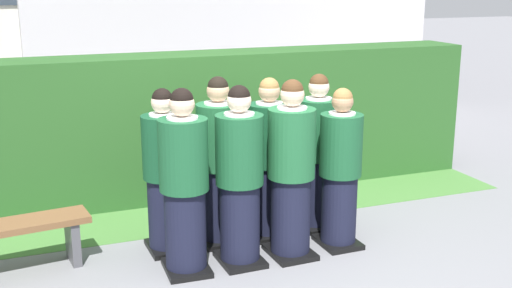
% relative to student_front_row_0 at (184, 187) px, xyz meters
% --- Properties ---
extents(ground_plane, '(60.00, 60.00, 0.00)m').
position_rel_student_front_row_0_xyz_m(ground_plane, '(0.78, -0.01, -0.80)').
color(ground_plane, slate).
extents(student_front_row_0, '(0.44, 0.50, 1.68)m').
position_rel_student_front_row_0_xyz_m(student_front_row_0, '(0.00, 0.00, 0.00)').
color(student_front_row_0, black).
rests_on(student_front_row_0, ground).
extents(student_front_row_1, '(0.43, 0.53, 1.67)m').
position_rel_student_front_row_0_xyz_m(student_front_row_1, '(0.51, -0.01, -0.00)').
color(student_front_row_1, black).
rests_on(student_front_row_1, ground).
extents(student_front_row_2, '(0.44, 0.54, 1.70)m').
position_rel_student_front_row_0_xyz_m(student_front_row_2, '(1.02, -0.03, 0.01)').
color(student_front_row_2, black).
rests_on(student_front_row_2, ground).
extents(student_front_row_3, '(0.41, 0.46, 1.58)m').
position_rel_student_front_row_0_xyz_m(student_front_row_3, '(1.56, 0.02, -0.05)').
color(student_front_row_3, black).
rests_on(student_front_row_3, ground).
extents(student_rear_row_0, '(0.41, 0.50, 1.59)m').
position_rel_student_front_row_0_xyz_m(student_rear_row_0, '(-0.05, 0.52, -0.04)').
color(student_rear_row_0, black).
rests_on(student_rear_row_0, ground).
extents(student_rear_row_1, '(0.44, 0.53, 1.67)m').
position_rel_student_front_row_0_xyz_m(student_rear_row_1, '(0.49, 0.53, -0.00)').
color(student_rear_row_1, black).
rests_on(student_rear_row_1, ground).
extents(student_rear_row_2, '(0.43, 0.49, 1.64)m').
position_rel_student_front_row_0_xyz_m(student_rear_row_2, '(1.01, 0.50, -0.02)').
color(student_rear_row_2, black).
rests_on(student_rear_row_2, ground).
extents(student_rear_row_3, '(0.43, 0.53, 1.64)m').
position_rel_student_front_row_0_xyz_m(student_rear_row_3, '(1.57, 0.54, -0.02)').
color(student_rear_row_3, black).
rests_on(student_rear_row_3, ground).
extents(hedge, '(7.00, 0.70, 1.71)m').
position_rel_student_front_row_0_xyz_m(hedge, '(0.78, 2.10, 0.06)').
color(hedge, '#285623').
rests_on(hedge, ground).
extents(wooden_bench, '(1.43, 0.52, 0.48)m').
position_rel_student_front_row_0_xyz_m(wooden_bench, '(-1.48, 0.51, -0.45)').
color(wooden_bench, brown).
rests_on(wooden_bench, ground).
extents(lawn_strip, '(7.00, 0.90, 0.01)m').
position_rel_student_front_row_0_xyz_m(lawn_strip, '(0.78, 1.30, -0.80)').
color(lawn_strip, '#477A38').
rests_on(lawn_strip, ground).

